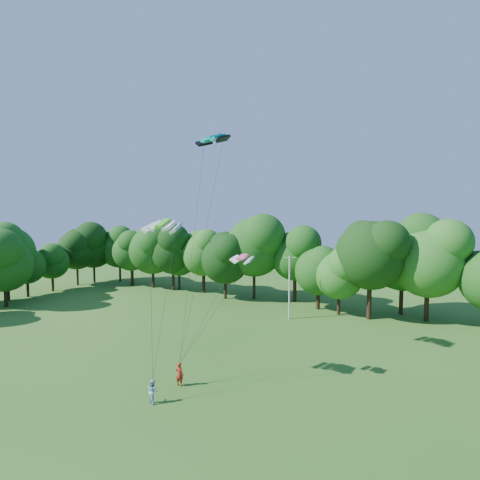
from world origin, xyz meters
The scene contains 10 objects.
ground centered at (0.00, 0.00, 0.00)m, with size 160.00×160.00×0.00m, color #255316.
utility_pole centered at (-3.41, 29.14, 4.04)m, with size 1.45×0.73×7.84m.
kite_flyer_left centered at (-3.44, 8.06, 0.89)m, with size 0.65×0.43×1.77m, color #A42215.
kite_flyer_right centered at (-3.37, 5.13, 0.82)m, with size 0.80×0.62×1.63m, color #B1D2F6.
kite_teal centered at (-4.04, 13.61, 19.56)m, with size 3.46×2.25×0.65m.
kite_green centered at (-4.64, 7.78, 12.23)m, with size 3.06×1.55×0.71m.
kite_pink centered at (0.36, 10.95, 9.69)m, with size 1.83×0.98×0.43m.
tree_back_west centered at (-26.89, 36.54, 6.53)m, with size 7.20×7.20×10.47m.
tree_back_center centered at (5.16, 33.96, 8.44)m, with size 9.29×9.29×13.51m.
tree_flank_west centered at (-43.87, 17.08, 7.98)m, with size 8.78×8.78×12.78m.
Camera 1 is at (14.28, -13.29, 12.86)m, focal length 28.00 mm.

